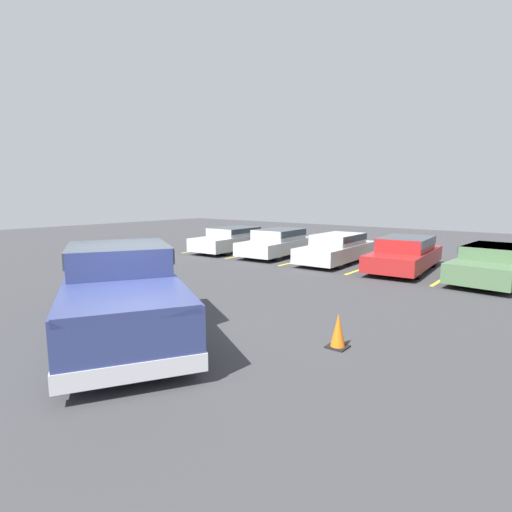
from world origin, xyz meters
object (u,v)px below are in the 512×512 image
(parked_sedan_c, at_px, (337,247))
(parked_sedan_a, at_px, (233,238))
(traffic_cone, at_px, (338,332))
(parked_sedan_b, at_px, (278,242))
(parked_sedan_e, at_px, (495,262))
(pickup_truck, at_px, (121,290))
(wheel_stop_curb, at_px, (382,255))
(parked_sedan_d, at_px, (405,253))

(parked_sedan_c, bearing_deg, parked_sedan_a, -90.43)
(parked_sedan_c, height_order, traffic_cone, parked_sedan_c)
(parked_sedan_b, xyz_separation_m, parked_sedan_e, (8.82, -0.22, -0.02))
(pickup_truck, distance_m, traffic_cone, 4.39)
(pickup_truck, relative_size, parked_sedan_c, 1.30)
(wheel_stop_curb, bearing_deg, parked_sedan_b, -145.42)
(parked_sedan_c, height_order, parked_sedan_d, parked_sedan_d)
(pickup_truck, bearing_deg, parked_sedan_a, 151.31)
(parked_sedan_a, xyz_separation_m, parked_sedan_d, (8.57, 0.13, 0.03))
(traffic_cone, height_order, wheel_stop_curb, traffic_cone)
(parked_sedan_a, bearing_deg, parked_sedan_b, 88.22)
(parked_sedan_b, relative_size, parked_sedan_d, 0.94)
(parked_sedan_d, bearing_deg, parked_sedan_c, -94.34)
(parked_sedan_b, bearing_deg, pickup_truck, 15.15)
(parked_sedan_e, bearing_deg, traffic_cone, -4.46)
(wheel_stop_curb, bearing_deg, parked_sedan_a, -157.29)
(parked_sedan_b, height_order, parked_sedan_d, parked_sedan_d)
(parked_sedan_b, height_order, parked_sedan_c, parked_sedan_b)
(parked_sedan_b, distance_m, parked_sedan_e, 8.82)
(parked_sedan_d, relative_size, traffic_cone, 7.50)
(parked_sedan_a, xyz_separation_m, parked_sedan_c, (5.76, 0.13, -0.00))
(parked_sedan_b, distance_m, parked_sedan_d, 5.84)
(parked_sedan_c, bearing_deg, parked_sedan_b, -90.80)
(parked_sedan_b, bearing_deg, parked_sedan_d, 86.74)
(wheel_stop_curb, bearing_deg, traffic_cone, -72.52)
(parked_sedan_c, distance_m, parked_sedan_d, 2.81)
(pickup_truck, height_order, parked_sedan_e, pickup_truck)
(parked_sedan_a, bearing_deg, pickup_truck, 27.66)
(parked_sedan_e, bearing_deg, pickup_truck, -21.98)
(parked_sedan_b, distance_m, traffic_cone, 11.42)
(parked_sedan_c, relative_size, parked_sedan_d, 0.96)
(pickup_truck, relative_size, parked_sedan_d, 1.25)
(parked_sedan_c, xyz_separation_m, traffic_cone, (4.46, -8.66, -0.34))
(parked_sedan_b, xyz_separation_m, parked_sedan_d, (5.84, 0.05, 0.00))
(pickup_truck, height_order, parked_sedan_d, pickup_truck)
(parked_sedan_d, height_order, wheel_stop_curb, parked_sedan_d)
(traffic_cone, bearing_deg, parked_sedan_d, 100.80)
(pickup_truck, bearing_deg, parked_sedan_d, 108.49)
(pickup_truck, bearing_deg, parked_sedan_c, 123.42)
(parked_sedan_a, distance_m, wheel_stop_curb, 7.24)
(pickup_truck, relative_size, wheel_stop_curb, 3.74)
(pickup_truck, xyz_separation_m, traffic_cone, (3.86, 2.01, -0.60))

